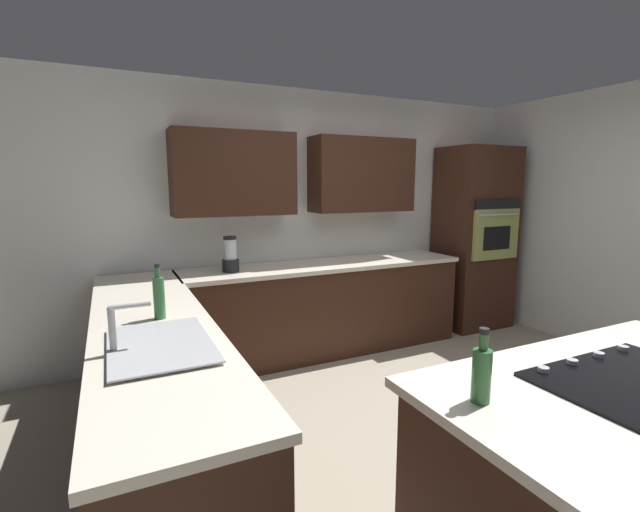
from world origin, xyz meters
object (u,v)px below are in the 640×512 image
(wall_oven, at_px, (475,238))
(sink_unit, at_px, (158,344))
(blender, at_px, (230,257))
(oil_bottle, at_px, (482,373))
(dish_soap_bottle, at_px, (159,296))

(wall_oven, distance_m, sink_unit, 4.04)
(sink_unit, bearing_deg, wall_oven, -155.52)
(blender, xyz_separation_m, oil_bottle, (-0.20, 2.73, -0.03))
(sink_unit, distance_m, dish_soap_bottle, 0.50)
(sink_unit, distance_m, blender, 1.85)
(blender, bearing_deg, wall_oven, -179.89)
(sink_unit, distance_m, oil_bottle, 1.44)
(dish_soap_bottle, xyz_separation_m, oil_bottle, (-0.92, 1.54, -0.02))
(wall_oven, distance_m, blender, 2.90)
(sink_unit, xyz_separation_m, blender, (-0.78, -1.67, 0.12))
(sink_unit, relative_size, blender, 2.22)
(wall_oven, height_order, sink_unit, wall_oven)
(oil_bottle, bearing_deg, dish_soap_bottle, -59.06)
(blender, xyz_separation_m, dish_soap_bottle, (0.72, 1.19, -0.00))
(dish_soap_bottle, bearing_deg, blender, -121.19)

